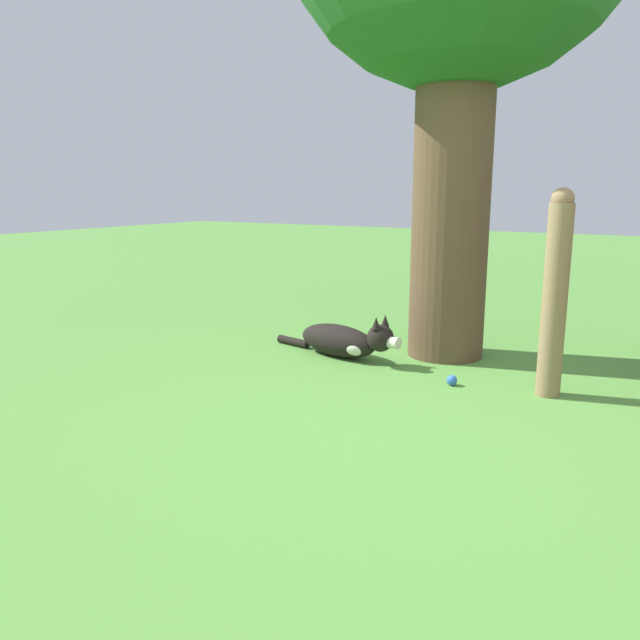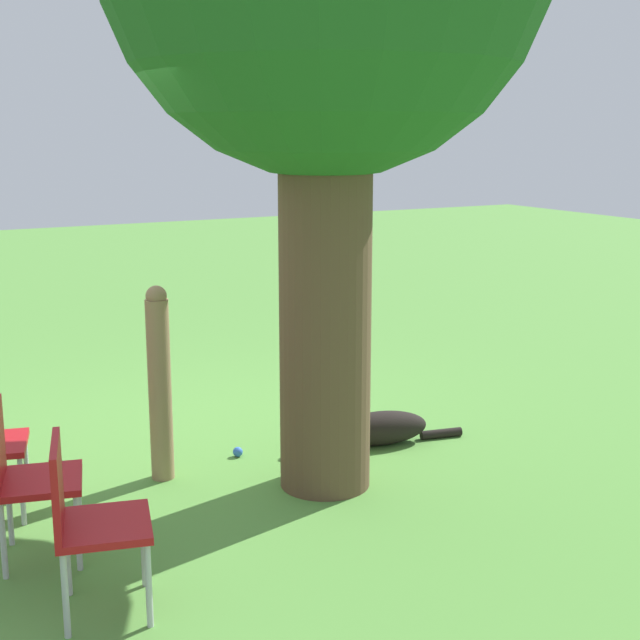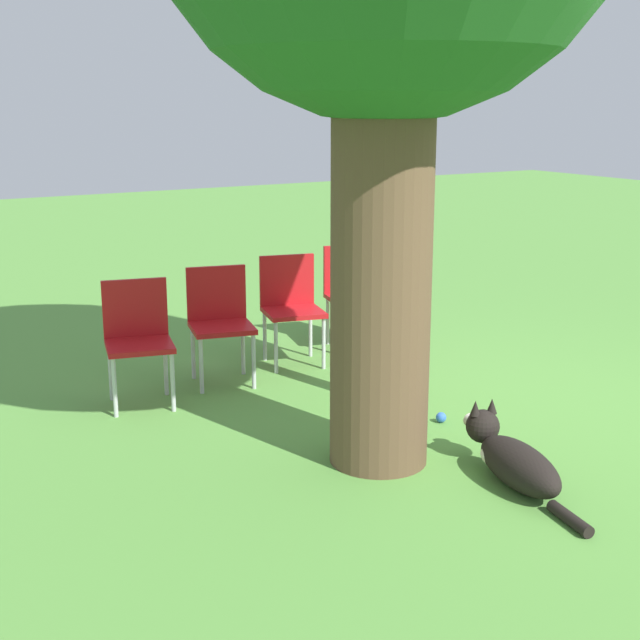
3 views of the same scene
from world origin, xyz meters
TOP-DOWN VIEW (x-y plane):
  - ground_plane at (0.00, 0.00)m, footprint 30.00×30.00m
  - dog at (-0.82, 0.45)m, footprint 1.18×0.39m
  - fence_post at (0.67, 0.33)m, footprint 0.15×0.15m
  - tennis_ball at (0.10, 0.21)m, footprint 0.07×0.07m

SIDE VIEW (x-z plane):
  - ground_plane at x=0.00m, z-range 0.00..0.00m
  - tennis_ball at x=0.10m, z-range 0.00..0.07m
  - dog at x=-0.82m, z-range -0.05..0.31m
  - fence_post at x=0.67m, z-range 0.01..1.26m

